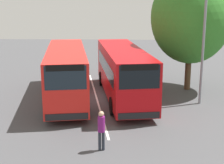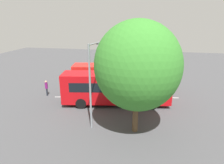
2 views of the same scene
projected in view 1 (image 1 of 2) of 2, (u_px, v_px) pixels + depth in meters
name	position (u px, v px, depth m)	size (l,w,h in m)	color
ground_plane	(97.00, 98.00, 22.72)	(69.63, 69.63, 0.00)	#424244
bus_far_left	(66.00, 71.00, 22.27)	(11.27, 4.28, 3.37)	red
bus_center_left	(123.00, 71.00, 22.43)	(11.27, 4.24, 3.37)	#B70C11
pedestrian	(101.00, 127.00, 14.54)	(0.36, 0.36, 1.83)	#232833
street_lamp	(200.00, 42.00, 20.61)	(0.48, 2.28, 6.89)	gray
depot_tree	(191.00, 17.00, 23.72)	(6.35, 5.72, 8.67)	#4C3823
lane_stripe_outer_left	(97.00, 98.00, 22.72)	(14.26, 0.12, 0.01)	silver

